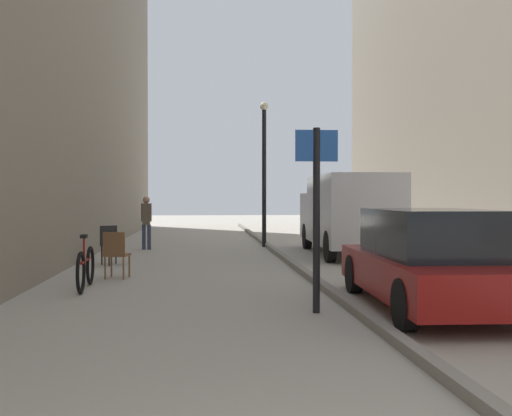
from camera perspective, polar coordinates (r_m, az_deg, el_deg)
The scene contains 10 objects.
ground_plane at distance 13.62m, azimuth -2.93°, elevation -5.82°, with size 80.00×80.00×0.00m, color #A8A093.
kerb_strip at distance 13.77m, azimuth 3.68°, elevation -5.49°, with size 0.16×40.00×0.12m, color gray.
pedestrian_main_foreground at distance 18.47m, azimuth -10.67°, elevation -1.06°, with size 0.33×0.22×1.66m.
delivery_van at distance 16.71m, azimuth 8.95°, elevation -0.41°, with size 2.11×5.59×2.23m.
parked_car at distance 8.94m, azimuth 16.74°, elevation -4.86°, with size 1.99×4.27×1.45m.
street_sign_post at distance 8.21m, azimuth 5.94°, elevation 0.48°, with size 0.60×0.10×2.60m.
lamp_post at distance 19.17m, azimuth 0.80°, elevation 4.32°, with size 0.28×0.28×4.76m.
bicycle_leaning at distance 10.78m, azimuth -16.32°, elevation -5.63°, with size 0.13×1.77×0.98m.
cafe_chair_near_window at distance 14.53m, azimuth -14.02°, elevation -3.25°, with size 0.61×0.61×0.94m.
cafe_chair_by_doorway at distance 11.96m, azimuth -13.55°, elevation -4.16°, with size 0.51×0.51×0.94m.
Camera 1 is at (-0.57, -1.51, 1.62)m, focal length 40.89 mm.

